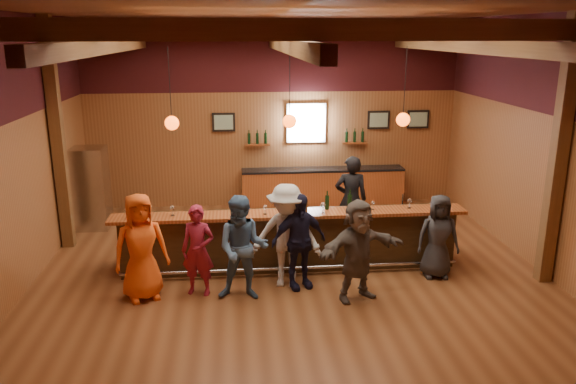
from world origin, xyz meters
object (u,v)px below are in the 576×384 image
at_px(stainless_fridge, 91,188).
at_px(customer_redvest, 198,250).
at_px(bar_counter, 290,237).
at_px(customer_denim, 243,248).
at_px(customer_dark, 438,236).
at_px(bottle_a, 327,202).
at_px(back_bar_cabinet, 323,187).
at_px(bartender, 351,200).
at_px(customer_navy, 299,241).
at_px(customer_brown, 358,250).
at_px(ice_bucket, 302,205).
at_px(customer_orange, 141,247).
at_px(customer_white, 287,236).

bearing_deg(stainless_fridge, customer_redvest, -54.78).
xyz_separation_m(bar_counter, customer_denim, (-0.89, -1.34, 0.34)).
distance_m(bar_counter, customer_denim, 1.64).
bearing_deg(customer_dark, bottle_a, 167.31).
xyz_separation_m(back_bar_cabinet, stainless_fridge, (-5.30, -1.12, 0.42)).
bearing_deg(customer_dark, bartender, 128.26).
height_order(bar_counter, customer_dark, customer_dark).
height_order(bar_counter, bartender, bartender).
distance_m(customer_navy, bottle_a, 1.10).
height_order(customer_denim, customer_brown, customer_denim).
xyz_separation_m(bar_counter, bottle_a, (0.65, -0.20, 0.72)).
bearing_deg(bottle_a, ice_bucket, -168.46).
distance_m(back_bar_cabinet, customer_brown, 5.11).
bearing_deg(bar_counter, ice_bucket, -58.99).
xyz_separation_m(customer_brown, bartender, (0.41, 2.53, 0.07)).
distance_m(customer_denim, ice_bucket, 1.53).
distance_m(stainless_fridge, bartender, 5.65).
height_order(customer_dark, ice_bucket, customer_dark).
relative_size(customer_orange, customer_denim, 1.02).
distance_m(customer_brown, ice_bucket, 1.49).
distance_m(customer_dark, bartender, 2.17).
bearing_deg(bottle_a, customer_orange, -162.97).
relative_size(bar_counter, customer_orange, 3.58).
height_order(customer_denim, customer_white, customer_white).
distance_m(customer_redvest, customer_denim, 0.77).
xyz_separation_m(customer_orange, customer_dark, (5.03, 0.35, -0.13)).
bearing_deg(bottle_a, customer_redvest, -158.39).
relative_size(bar_counter, bottle_a, 18.50).
height_order(customer_denim, bartender, bartender).
relative_size(stainless_fridge, bartender, 0.99).
bearing_deg(customer_navy, customer_orange, 165.25).
height_order(bartender, bottle_a, bartender).
distance_m(bar_counter, customer_white, 1.00).
relative_size(back_bar_cabinet, bottle_a, 11.75).
xyz_separation_m(customer_redvest, customer_brown, (2.55, -0.43, 0.08)).
relative_size(customer_orange, bartender, 0.97).
relative_size(bar_counter, ice_bucket, 26.88).
bearing_deg(ice_bucket, stainless_fridge, 147.38).
bearing_deg(customer_redvest, bar_counter, 50.21).
bearing_deg(back_bar_cabinet, bottle_a, -97.98).
bearing_deg(customer_white, customer_orange, -164.00).
relative_size(back_bar_cabinet, customer_orange, 2.27).
relative_size(back_bar_cabinet, customer_redvest, 2.64).
bearing_deg(customer_redvest, customer_navy, 18.73).
height_order(back_bar_cabinet, customer_denim, customer_denim).
distance_m(customer_redvest, customer_brown, 2.58).
relative_size(bartender, bottle_a, 5.33).
bearing_deg(customer_denim, bartender, 53.96).
relative_size(stainless_fridge, bottle_a, 5.29).
distance_m(customer_orange, bartender, 4.43).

